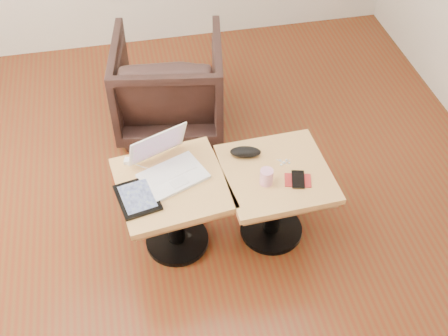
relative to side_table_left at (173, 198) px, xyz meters
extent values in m
cube|color=#563115|center=(-0.02, 0.04, -0.40)|extent=(4.50, 4.50, 0.01)
cylinder|color=black|center=(0.00, 0.00, -0.38)|extent=(0.38, 0.38, 0.03)
cylinder|color=black|center=(0.00, 0.00, -0.14)|extent=(0.10, 0.10, 0.46)
cube|color=#A76D46|center=(0.00, 0.00, 0.07)|extent=(0.60, 0.60, 0.04)
cube|color=#BB7C49|center=(0.00, 0.00, 0.11)|extent=(0.66, 0.66, 0.04)
cylinder|color=black|center=(0.59, -0.04, -0.38)|extent=(0.38, 0.38, 0.03)
cylinder|color=black|center=(0.59, -0.04, -0.14)|extent=(0.10, 0.10, 0.46)
cube|color=#A76D46|center=(0.59, -0.04, 0.07)|extent=(0.56, 0.56, 0.04)
cube|color=#BB7C49|center=(0.59, -0.04, 0.11)|extent=(0.61, 0.61, 0.04)
cube|color=white|center=(0.01, 0.03, 0.14)|extent=(0.41, 0.35, 0.02)
cube|color=silver|center=(0.00, 0.07, 0.15)|extent=(0.30, 0.21, 0.00)
cube|color=silver|center=(0.04, -0.03, 0.15)|extent=(0.11, 0.09, 0.00)
cube|color=white|center=(-0.05, 0.18, 0.26)|extent=(0.35, 0.21, 0.22)
cube|color=maroon|center=(-0.05, 0.18, 0.26)|extent=(0.31, 0.17, 0.18)
cube|color=black|center=(-0.20, -0.08, 0.14)|extent=(0.25, 0.29, 0.02)
cube|color=#191E38|center=(-0.20, -0.08, 0.15)|extent=(0.20, 0.24, 0.00)
cube|color=white|center=(-0.22, 0.20, 0.15)|extent=(0.05, 0.05, 0.02)
ellipsoid|color=black|center=(0.44, 0.12, 0.16)|extent=(0.19, 0.12, 0.06)
cylinder|color=#F15698|center=(0.51, -0.11, 0.18)|extent=(0.08, 0.08, 0.09)
sphere|color=white|center=(0.64, 0.02, 0.14)|extent=(0.01, 0.01, 0.01)
sphere|color=white|center=(0.66, 0.03, 0.14)|extent=(0.01, 0.01, 0.01)
sphere|color=white|center=(0.63, 0.04, 0.14)|extent=(0.01, 0.01, 0.01)
sphere|color=white|center=(0.67, 0.01, 0.14)|extent=(0.01, 0.01, 0.01)
sphere|color=white|center=(0.62, 0.00, 0.14)|extent=(0.01, 0.01, 0.01)
cylinder|color=white|center=(0.64, 0.02, 0.14)|extent=(0.07, 0.04, 0.00)
cube|color=#AA1C26|center=(0.68, -0.13, 0.14)|extent=(0.16, 0.13, 0.01)
cube|color=black|center=(0.68, -0.13, 0.15)|extent=(0.10, 0.14, 0.01)
imported|color=black|center=(0.13, 1.14, -0.05)|extent=(0.86, 0.88, 0.70)
camera|label=1|loc=(-0.15, -2.12, 2.37)|focal=45.00mm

